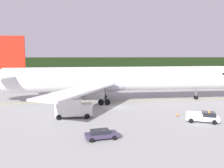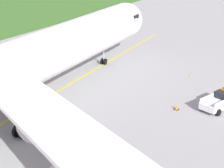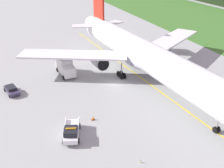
% 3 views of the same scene
% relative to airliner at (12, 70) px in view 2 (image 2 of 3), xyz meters
% --- Properties ---
extents(ground, '(320.00, 320.00, 0.00)m').
position_rel_airliner_xyz_m(ground, '(-0.35, -6.19, -5.20)').
color(ground, '#969996').
extents(taxiway_centerline_main, '(81.17, 6.67, 0.01)m').
position_rel_airliner_xyz_m(taxiway_centerline_main, '(0.60, 0.05, -5.19)').
color(taxiway_centerline_main, yellow).
rests_on(taxiway_centerline_main, ground).
extents(airliner, '(61.29, 45.68, 15.00)m').
position_rel_airliner_xyz_m(airliner, '(0.00, 0.00, 0.00)').
color(airliner, silver).
rests_on(airliner, ground).
extents(ops_pickup_truck, '(5.60, 3.47, 1.94)m').
position_rel_airliner_xyz_m(ops_pickup_truck, '(13.50, -18.13, -4.29)').
color(ops_pickup_truck, white).
rests_on(ops_pickup_truck, ground).
extents(apron_cone, '(0.53, 0.53, 0.67)m').
position_rel_airliner_xyz_m(apron_cone, '(10.47, -14.06, -4.87)').
color(apron_cone, black).
rests_on(apron_cone, ground).
extents(taxiway_edge_light_east, '(0.12, 0.12, 0.40)m').
position_rel_airliner_xyz_m(taxiway_edge_light_east, '(21.70, -11.44, -4.98)').
color(taxiway_edge_light_east, yellow).
rests_on(taxiway_edge_light_east, ground).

